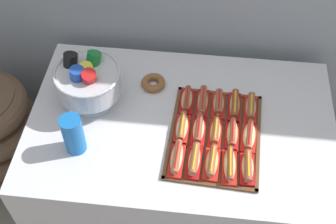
{
  "coord_description": "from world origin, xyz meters",
  "views": [
    {
      "loc": [
        0.08,
        -1.27,
        2.38
      ],
      "look_at": [
        -0.07,
        0.03,
        0.78
      ],
      "focal_mm": 47.71,
      "sensor_mm": 36.0,
      "label": 1
    }
  ],
  "objects_px": {
    "hot_dog_4": "(247,167)",
    "hot_dog_7": "(215,132)",
    "hot_dog_0": "(177,158)",
    "hot_dog_3": "(230,165)",
    "hot_dog_11": "(203,102)",
    "hot_dog_12": "(219,104)",
    "hot_dog_2": "(212,163)",
    "hot_dog_5": "(182,128)",
    "cup_stack": "(73,134)",
    "hot_dog_8": "(232,134)",
    "hot_dog_10": "(187,100)",
    "hot_dog_6": "(199,130)",
    "hot_dog_1": "(194,160)",
    "hot_dog_9": "(249,136)",
    "buffet_table": "(180,163)",
    "serving_tray": "(215,136)",
    "hot_dog_13": "(235,106)",
    "donut": "(153,83)",
    "punch_bowl": "(88,80)",
    "hot_dog_14": "(251,108)"
  },
  "relations": [
    {
      "from": "hot_dog_4",
      "to": "hot_dog_5",
      "type": "height_order",
      "value": "same"
    },
    {
      "from": "buffet_table",
      "to": "hot_dog_14",
      "type": "xyz_separation_m",
      "value": [
        0.32,
        0.09,
        0.39
      ]
    },
    {
      "from": "hot_dog_4",
      "to": "hot_dog_7",
      "type": "relative_size",
      "value": 0.97
    },
    {
      "from": "hot_dog_3",
      "to": "hot_dog_7",
      "type": "bearing_deg",
      "value": 111.74
    },
    {
      "from": "hot_dog_6",
      "to": "hot_dog_11",
      "type": "xyz_separation_m",
      "value": [
        0.01,
        0.16,
        -0.0
      ]
    },
    {
      "from": "hot_dog_14",
      "to": "punch_bowl",
      "type": "height_order",
      "value": "punch_bowl"
    },
    {
      "from": "hot_dog_1",
      "to": "buffet_table",
      "type": "bearing_deg",
      "value": 108.17
    },
    {
      "from": "hot_dog_12",
      "to": "punch_bowl",
      "type": "relative_size",
      "value": 0.51
    },
    {
      "from": "hot_dog_0",
      "to": "hot_dog_4",
      "type": "distance_m",
      "value": 0.3
    },
    {
      "from": "hot_dog_1",
      "to": "hot_dog_4",
      "type": "xyz_separation_m",
      "value": [
        0.22,
        -0.01,
        -0.0
      ]
    },
    {
      "from": "hot_dog_3",
      "to": "hot_dog_11",
      "type": "distance_m",
      "value": 0.36
    },
    {
      "from": "hot_dog_7",
      "to": "hot_dog_8",
      "type": "relative_size",
      "value": 0.97
    },
    {
      "from": "hot_dog_11",
      "to": "hot_dog_12",
      "type": "height_order",
      "value": "hot_dog_12"
    },
    {
      "from": "hot_dog_10",
      "to": "hot_dog_12",
      "type": "xyz_separation_m",
      "value": [
        0.15,
        -0.01,
        0.0
      ]
    },
    {
      "from": "hot_dog_0",
      "to": "hot_dog_1",
      "type": "bearing_deg",
      "value": -2.71
    },
    {
      "from": "hot_dog_1",
      "to": "hot_dog_12",
      "type": "bearing_deg",
      "value": 74.49
    },
    {
      "from": "hot_dog_9",
      "to": "hot_dog_2",
      "type": "bearing_deg",
      "value": -134.98
    },
    {
      "from": "buffet_table",
      "to": "hot_dog_12",
      "type": "distance_m",
      "value": 0.44
    },
    {
      "from": "hot_dog_8",
      "to": "hot_dog_10",
      "type": "bearing_deg",
      "value": 141.04
    },
    {
      "from": "hot_dog_3",
      "to": "donut",
      "type": "bearing_deg",
      "value": 130.52
    },
    {
      "from": "serving_tray",
      "to": "hot_dog_11",
      "type": "relative_size",
      "value": 3.08
    },
    {
      "from": "hot_dog_14",
      "to": "hot_dog_8",
      "type": "bearing_deg",
      "value": -117.15
    },
    {
      "from": "hot_dog_6",
      "to": "hot_dog_10",
      "type": "bearing_deg",
      "value": 111.74
    },
    {
      "from": "punch_bowl",
      "to": "cup_stack",
      "type": "height_order",
      "value": "punch_bowl"
    },
    {
      "from": "hot_dog_4",
      "to": "hot_dog_7",
      "type": "xyz_separation_m",
      "value": [
        -0.14,
        0.17,
        -0.0
      ]
    },
    {
      "from": "hot_dog_0",
      "to": "hot_dog_10",
      "type": "xyz_separation_m",
      "value": [
        0.02,
        0.33,
        0.0
      ]
    },
    {
      "from": "hot_dog_5",
      "to": "hot_dog_7",
      "type": "xyz_separation_m",
      "value": [
        0.15,
        -0.01,
        -0.0
      ]
    },
    {
      "from": "hot_dog_10",
      "to": "hot_dog_12",
      "type": "relative_size",
      "value": 0.96
    },
    {
      "from": "hot_dog_0",
      "to": "hot_dog_3",
      "type": "distance_m",
      "value": 0.23
    },
    {
      "from": "hot_dog_3",
      "to": "hot_dog_9",
      "type": "height_order",
      "value": "hot_dog_3"
    },
    {
      "from": "hot_dog_9",
      "to": "hot_dog_10",
      "type": "height_order",
      "value": "hot_dog_10"
    },
    {
      "from": "cup_stack",
      "to": "donut",
      "type": "height_order",
      "value": "cup_stack"
    },
    {
      "from": "hot_dog_12",
      "to": "cup_stack",
      "type": "distance_m",
      "value": 0.68
    },
    {
      "from": "hot_dog_13",
      "to": "hot_dog_14",
      "type": "bearing_deg",
      "value": -2.71
    },
    {
      "from": "hot_dog_13",
      "to": "cup_stack",
      "type": "bearing_deg",
      "value": -157.17
    },
    {
      "from": "buffet_table",
      "to": "cup_stack",
      "type": "bearing_deg",
      "value": -156.31
    },
    {
      "from": "hot_dog_0",
      "to": "serving_tray",
      "type": "bearing_deg",
      "value": 45.02
    },
    {
      "from": "hot_dog_1",
      "to": "cup_stack",
      "type": "bearing_deg",
      "value": 176.37
    },
    {
      "from": "hot_dog_0",
      "to": "hot_dog_10",
      "type": "distance_m",
      "value": 0.33
    },
    {
      "from": "buffet_table",
      "to": "serving_tray",
      "type": "xyz_separation_m",
      "value": [
        0.16,
        -0.07,
        0.36
      ]
    },
    {
      "from": "hot_dog_14",
      "to": "hot_dog_12",
      "type": "bearing_deg",
      "value": 177.29
    },
    {
      "from": "hot_dog_4",
      "to": "hot_dog_7",
      "type": "distance_m",
      "value": 0.22
    },
    {
      "from": "hot_dog_6",
      "to": "punch_bowl",
      "type": "xyz_separation_m",
      "value": [
        -0.52,
        0.15,
        0.1
      ]
    },
    {
      "from": "serving_tray",
      "to": "hot_dog_1",
      "type": "height_order",
      "value": "hot_dog_1"
    },
    {
      "from": "hot_dog_10",
      "to": "cup_stack",
      "type": "bearing_deg",
      "value": -147.04
    },
    {
      "from": "hot_dog_13",
      "to": "punch_bowl",
      "type": "height_order",
      "value": "punch_bowl"
    },
    {
      "from": "hot_dog_2",
      "to": "buffet_table",
      "type": "bearing_deg",
      "value": 122.83
    },
    {
      "from": "hot_dog_2",
      "to": "hot_dog_5",
      "type": "xyz_separation_m",
      "value": [
        -0.14,
        0.17,
        -0.0
      ]
    },
    {
      "from": "hot_dog_6",
      "to": "hot_dog_8",
      "type": "distance_m",
      "value": 0.15
    },
    {
      "from": "hot_dog_3",
      "to": "hot_dog_4",
      "type": "bearing_deg",
      "value": -2.71
    }
  ]
}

